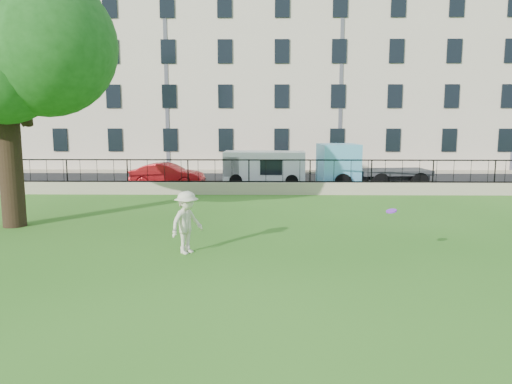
{
  "coord_description": "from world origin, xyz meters",
  "views": [
    {
      "loc": [
        0.75,
        -12.33,
        3.77
      ],
      "look_at": [
        0.49,
        3.5,
        1.39
      ],
      "focal_mm": 35.0,
      "sensor_mm": 36.0,
      "label": 1
    }
  ],
  "objects_px": {
    "red_sedan": "(167,175)",
    "man": "(187,223)",
    "frisbee": "(391,211)",
    "white_van": "(265,168)",
    "blue_truck": "(371,166)"
  },
  "relations": [
    {
      "from": "frisbee",
      "to": "blue_truck",
      "type": "xyz_separation_m",
      "value": [
        2.5,
        14.17,
        -0.22
      ]
    },
    {
      "from": "white_van",
      "to": "blue_truck",
      "type": "bearing_deg",
      "value": -7.08
    },
    {
      "from": "frisbee",
      "to": "blue_truck",
      "type": "height_order",
      "value": "blue_truck"
    },
    {
      "from": "red_sedan",
      "to": "blue_truck",
      "type": "relative_size",
      "value": 0.7
    },
    {
      "from": "frisbee",
      "to": "white_van",
      "type": "bearing_deg",
      "value": 102.03
    },
    {
      "from": "man",
      "to": "frisbee",
      "type": "relative_size",
      "value": 6.49
    },
    {
      "from": "frisbee",
      "to": "blue_truck",
      "type": "relative_size",
      "value": 0.05
    },
    {
      "from": "man",
      "to": "frisbee",
      "type": "bearing_deg",
      "value": -63.62
    },
    {
      "from": "man",
      "to": "red_sedan",
      "type": "xyz_separation_m",
      "value": [
        -3.11,
        13.27,
        -0.23
      ]
    },
    {
      "from": "white_van",
      "to": "man",
      "type": "bearing_deg",
      "value": -95.83
    },
    {
      "from": "red_sedan",
      "to": "blue_truck",
      "type": "bearing_deg",
      "value": -84.54
    },
    {
      "from": "frisbee",
      "to": "red_sedan",
      "type": "xyz_separation_m",
      "value": [
        -8.5,
        14.22,
        -0.75
      ]
    },
    {
      "from": "man",
      "to": "red_sedan",
      "type": "distance_m",
      "value": 13.63
    },
    {
      "from": "red_sedan",
      "to": "man",
      "type": "bearing_deg",
      "value": -161.12
    },
    {
      "from": "red_sedan",
      "to": "white_van",
      "type": "relative_size",
      "value": 0.88
    }
  ]
}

